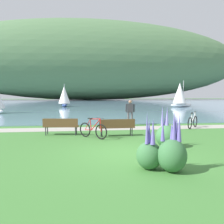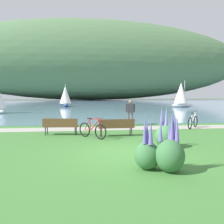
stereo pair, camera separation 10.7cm
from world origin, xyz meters
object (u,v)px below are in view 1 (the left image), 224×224
object	(u,v)px
park_bench_near_camera	(117,126)
park_bench_further_along	(61,125)
bicycle_beside_path	(93,130)
sailboat_toward_hillside	(180,95)
bicycle_leaning_near_bench	(193,122)
person_at_shoreline	(130,111)
sailboat_mid_bay	(64,96)

from	to	relation	value
park_bench_near_camera	park_bench_further_along	bearing A→B (deg)	166.79
bicycle_beside_path	sailboat_toward_hillside	xyz separation A→B (m)	(14.85, 24.58, 1.62)
park_bench_near_camera	sailboat_toward_hillside	size ratio (longest dim) A/B	0.43
bicycle_leaning_near_bench	person_at_shoreline	bearing A→B (deg)	156.52
park_bench_further_along	sailboat_toward_hillside	bearing A→B (deg)	55.07
bicycle_beside_path	park_bench_near_camera	bearing A→B (deg)	16.43
bicycle_leaning_near_bench	sailboat_mid_bay	bearing A→B (deg)	111.06
park_bench_near_camera	bicycle_leaning_near_bench	distance (m)	5.63
park_bench_near_camera	bicycle_beside_path	world-z (taller)	bicycle_beside_path
park_bench_further_along	bicycle_leaning_near_bench	world-z (taller)	bicycle_leaning_near_bench
park_bench_near_camera	person_at_shoreline	distance (m)	4.19
park_bench_near_camera	park_bench_further_along	distance (m)	2.89
park_bench_further_along	sailboat_toward_hillside	distance (m)	28.78
person_at_shoreline	sailboat_mid_bay	size ratio (longest dim) A/B	0.46
park_bench_near_camera	sailboat_toward_hillside	world-z (taller)	sailboat_toward_hillside
person_at_shoreline	sailboat_mid_bay	bearing A→B (deg)	104.43
bicycle_leaning_near_bench	sailboat_mid_bay	distance (m)	27.35
park_bench_further_along	person_at_shoreline	bearing A→B (deg)	37.06
bicycle_beside_path	bicycle_leaning_near_bench	bearing A→B (deg)	22.72
bicycle_leaning_near_bench	bicycle_beside_path	distance (m)	6.88
bicycle_beside_path	sailboat_toward_hillside	distance (m)	28.76
sailboat_mid_bay	park_bench_near_camera	bearing A→B (deg)	-80.44
park_bench_further_along	person_at_shoreline	size ratio (longest dim) A/B	1.08
sailboat_mid_bay	park_bench_further_along	bearing A→B (deg)	-86.06
sailboat_toward_hillside	park_bench_further_along	bearing A→B (deg)	-124.93
park_bench_near_camera	bicycle_leaning_near_bench	size ratio (longest dim) A/B	1.37
bicycle_beside_path	person_at_shoreline	size ratio (longest dim) A/B	0.76
park_bench_near_camera	bicycle_beside_path	xyz separation A→B (m)	(-1.21, -0.36, -0.12)
park_bench_near_camera	park_bench_further_along	world-z (taller)	same
sailboat_mid_bay	bicycle_leaning_near_bench	bearing A→B (deg)	-68.94
bicycle_leaning_near_bench	bicycle_beside_path	xyz separation A→B (m)	(-6.34, -2.66, 0.00)
sailboat_mid_bay	sailboat_toward_hillside	bearing A→B (deg)	-11.02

